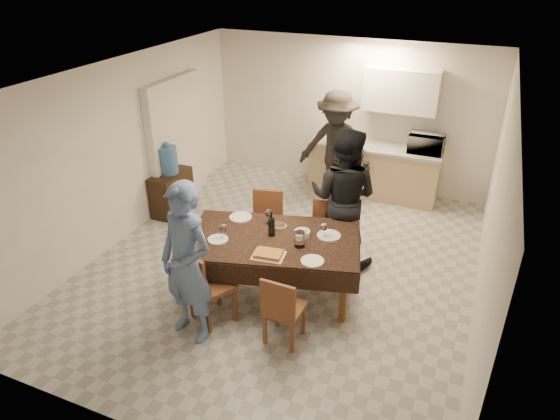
% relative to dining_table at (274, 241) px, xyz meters
% --- Properties ---
extents(floor, '(5.00, 6.00, 0.02)m').
position_rel_dining_table_xyz_m(floor, '(-0.13, 0.63, -0.76)').
color(floor, '#B3B3AE').
rests_on(floor, ground).
extents(ceiling, '(5.00, 6.00, 0.02)m').
position_rel_dining_table_xyz_m(ceiling, '(-0.13, 0.63, 1.84)').
color(ceiling, white).
rests_on(ceiling, wall_back).
extents(wall_back, '(5.00, 0.02, 2.60)m').
position_rel_dining_table_xyz_m(wall_back, '(-0.13, 3.63, 0.54)').
color(wall_back, silver).
rests_on(wall_back, floor).
extents(wall_front, '(5.00, 0.02, 2.60)m').
position_rel_dining_table_xyz_m(wall_front, '(-0.13, -2.37, 0.54)').
color(wall_front, silver).
rests_on(wall_front, floor).
extents(wall_left, '(0.02, 6.00, 2.60)m').
position_rel_dining_table_xyz_m(wall_left, '(-2.63, 0.63, 0.54)').
color(wall_left, silver).
rests_on(wall_left, floor).
extents(wall_right, '(0.02, 6.00, 2.60)m').
position_rel_dining_table_xyz_m(wall_right, '(2.37, 0.63, 0.54)').
color(wall_right, silver).
rests_on(wall_right, floor).
extents(stub_partition, '(0.15, 1.40, 2.10)m').
position_rel_dining_table_xyz_m(stub_partition, '(-2.55, 1.83, 0.29)').
color(stub_partition, silver).
rests_on(stub_partition, floor).
extents(kitchen_base_cabinet, '(2.20, 0.60, 0.86)m').
position_rel_dining_table_xyz_m(kitchen_base_cabinet, '(0.47, 3.31, -0.33)').
color(kitchen_base_cabinet, tan).
rests_on(kitchen_base_cabinet, floor).
extents(kitchen_worktop, '(2.24, 0.64, 0.05)m').
position_rel_dining_table_xyz_m(kitchen_worktop, '(0.47, 3.31, 0.12)').
color(kitchen_worktop, '#A6A6A1').
rests_on(kitchen_worktop, kitchen_base_cabinet).
extents(upper_cabinet, '(1.20, 0.34, 0.70)m').
position_rel_dining_table_xyz_m(upper_cabinet, '(0.77, 3.45, 1.09)').
color(upper_cabinet, white).
rests_on(upper_cabinet, wall_back).
extents(dining_table, '(2.29, 1.69, 0.80)m').
position_rel_dining_table_xyz_m(dining_table, '(0.00, 0.00, 0.00)').
color(dining_table, black).
rests_on(dining_table, floor).
extents(chair_near_left, '(0.61, 0.63, 0.53)m').
position_rel_dining_table_xyz_m(chair_near_left, '(-0.45, -0.84, -0.16)').
color(chair_near_left, brown).
rests_on(chair_near_left, floor).
extents(chair_near_right, '(0.41, 0.41, 0.47)m').
position_rel_dining_table_xyz_m(chair_near_right, '(0.45, -0.83, -0.23)').
color(chair_near_right, brown).
rests_on(chair_near_right, floor).
extents(chair_far_left, '(0.51, 0.52, 0.50)m').
position_rel_dining_table_xyz_m(chair_far_left, '(-0.45, 0.66, -0.19)').
color(chair_far_left, brown).
rests_on(chair_far_left, floor).
extents(chair_far_right, '(0.54, 0.55, 0.52)m').
position_rel_dining_table_xyz_m(chair_far_right, '(0.45, 0.66, -0.18)').
color(chair_far_right, brown).
rests_on(chair_far_right, floor).
extents(console, '(0.38, 0.76, 0.70)m').
position_rel_dining_table_xyz_m(console, '(-2.41, 1.36, -0.41)').
color(console, black).
rests_on(console, floor).
extents(water_jug, '(0.29, 0.29, 0.44)m').
position_rel_dining_table_xyz_m(water_jug, '(-2.41, 1.36, 0.16)').
color(water_jug, '#477EC0').
rests_on(water_jug, console).
extents(wine_bottle, '(0.08, 0.08, 0.33)m').
position_rel_dining_table_xyz_m(wine_bottle, '(-0.05, 0.05, 0.20)').
color(wine_bottle, black).
rests_on(wine_bottle, dining_table).
extents(water_pitcher, '(0.12, 0.12, 0.19)m').
position_rel_dining_table_xyz_m(water_pitcher, '(0.35, -0.05, 0.13)').
color(water_pitcher, white).
rests_on(water_pitcher, dining_table).
extents(savoury_tart, '(0.39, 0.31, 0.05)m').
position_rel_dining_table_xyz_m(savoury_tart, '(0.10, -0.38, 0.06)').
color(savoury_tart, '#D1843D').
rests_on(savoury_tart, dining_table).
extents(salad_bowl, '(0.19, 0.19, 0.07)m').
position_rel_dining_table_xyz_m(salad_bowl, '(0.30, 0.18, 0.07)').
color(salad_bowl, white).
rests_on(salad_bowl, dining_table).
extents(mushroom_dish, '(0.18, 0.18, 0.03)m').
position_rel_dining_table_xyz_m(mushroom_dish, '(-0.05, 0.28, 0.05)').
color(mushroom_dish, white).
rests_on(mushroom_dish, dining_table).
extents(wine_glass_a, '(0.09, 0.09, 0.20)m').
position_rel_dining_table_xyz_m(wine_glass_a, '(-0.55, -0.25, 0.14)').
color(wine_glass_a, white).
rests_on(wine_glass_a, dining_table).
extents(wine_glass_b, '(0.09, 0.09, 0.20)m').
position_rel_dining_table_xyz_m(wine_glass_b, '(0.55, 0.25, 0.14)').
color(wine_glass_b, white).
rests_on(wine_glass_b, dining_table).
extents(wine_glass_c, '(0.09, 0.09, 0.21)m').
position_rel_dining_table_xyz_m(wine_glass_c, '(-0.20, 0.30, 0.14)').
color(wine_glass_c, white).
rests_on(wine_glass_c, dining_table).
extents(plate_near_left, '(0.25, 0.25, 0.01)m').
position_rel_dining_table_xyz_m(plate_near_left, '(-0.60, -0.30, 0.04)').
color(plate_near_left, white).
rests_on(plate_near_left, dining_table).
extents(plate_near_right, '(0.26, 0.26, 0.02)m').
position_rel_dining_table_xyz_m(plate_near_right, '(0.60, -0.30, 0.04)').
color(plate_near_right, white).
rests_on(plate_near_right, dining_table).
extents(plate_far_left, '(0.29, 0.29, 0.02)m').
position_rel_dining_table_xyz_m(plate_far_left, '(-0.60, 0.30, 0.05)').
color(plate_far_left, white).
rests_on(plate_far_left, dining_table).
extents(plate_far_right, '(0.29, 0.29, 0.02)m').
position_rel_dining_table_xyz_m(plate_far_right, '(0.60, 0.30, 0.05)').
color(plate_far_right, white).
rests_on(plate_far_right, dining_table).
extents(microwave, '(0.56, 0.38, 0.31)m').
position_rel_dining_table_xyz_m(microwave, '(1.29, 3.31, 0.30)').
color(microwave, white).
rests_on(microwave, kitchen_worktop).
extents(person_near, '(0.76, 0.58, 1.87)m').
position_rel_dining_table_xyz_m(person_near, '(-0.55, -1.05, 0.17)').
color(person_near, '#546E9F').
rests_on(person_near, floor).
extents(person_far, '(0.96, 0.76, 1.93)m').
position_rel_dining_table_xyz_m(person_far, '(0.55, 1.05, 0.20)').
color(person_far, black).
rests_on(person_far, floor).
extents(person_kitchen, '(1.23, 0.71, 1.90)m').
position_rel_dining_table_xyz_m(person_kitchen, '(-0.11, 2.86, 0.19)').
color(person_kitchen, black).
rests_on(person_kitchen, floor).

